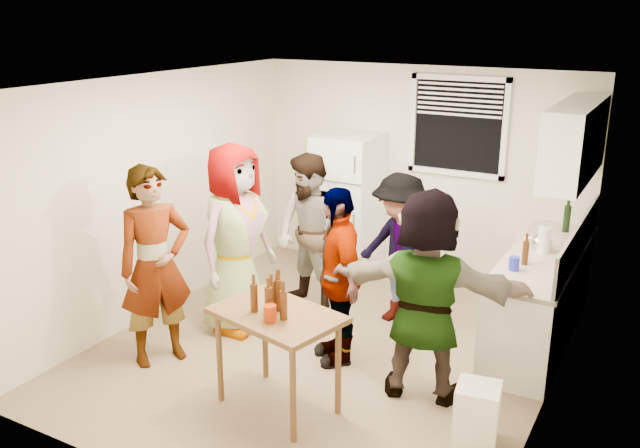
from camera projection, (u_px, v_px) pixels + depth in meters
The scene contains 23 objects.
room at pixel (327, 348), 6.47m from camera, with size 4.00×4.50×2.50m, color silver, non-canonical shape.
window at pixel (458, 126), 7.54m from camera, with size 1.12×0.10×1.06m, color white, non-canonical shape.
refrigerator at pixel (347, 205), 8.12m from camera, with size 0.70×0.70×1.70m, color white.
counter_lower at pixel (540, 299), 6.51m from camera, with size 0.60×2.20×0.86m, color white.
countertop at pixel (544, 256), 6.37m from camera, with size 0.64×2.22×0.04m, color beige.
backsplash at pixel (579, 240), 6.18m from camera, with size 0.03×2.20×0.36m, color #ACA69D.
upper_cabinets at pixel (575, 141), 6.15m from camera, with size 0.34×1.60×0.70m, color white.
kettle at pixel (541, 250), 6.45m from camera, with size 0.24×0.20×0.20m, color silver, non-canonical shape.
paper_towel at pixel (543, 253), 6.39m from camera, with size 0.12×0.12×0.25m, color white.
wine_bottle at pixel (565, 232), 7.00m from camera, with size 0.07×0.07×0.28m, color black.
beer_bottle_counter at pixel (524, 265), 6.09m from camera, with size 0.06×0.06×0.22m, color #47230C.
blue_cup at pixel (513, 270), 5.96m from camera, with size 0.09×0.09×0.12m, color #2229CC.
picture_frame at pixel (576, 240), 6.51m from camera, with size 0.02×0.17×0.14m, color gold.
trash_bin at pixel (477, 412), 5.01m from camera, with size 0.31×0.31×0.46m, color white.
serving_table at pixel (279, 406), 5.52m from camera, with size 0.99×0.66×0.84m, color brown, non-canonical shape.
beer_bottle_table at pixel (279, 310), 5.32m from camera, with size 0.07×0.07×0.26m, color #47230C.
red_cup at pixel (270, 321), 5.12m from camera, with size 0.10×0.10×0.13m, color #9A2805.
guest_grey at pixel (239, 327), 6.91m from camera, with size 0.93×1.90×0.60m, color gray.
guest_stripe at pixel (163, 358), 6.28m from camera, with size 0.67×1.83×0.44m, color #141933.
guest_back_left at pixel (310, 308), 7.33m from camera, with size 0.82×1.70×0.64m, color brown.
guest_back_right at pixel (397, 321), 7.04m from camera, with size 1.02×1.57×0.58m, color #39393E.
guest_black at pixel (337, 358), 6.29m from camera, with size 0.96×1.64×0.40m, color black.
guest_orange at pixel (421, 393), 5.72m from camera, with size 1.66×1.79×0.53m, color #E99D57.
Camera 1 is at (2.76, -5.11, 3.09)m, focal length 38.00 mm.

